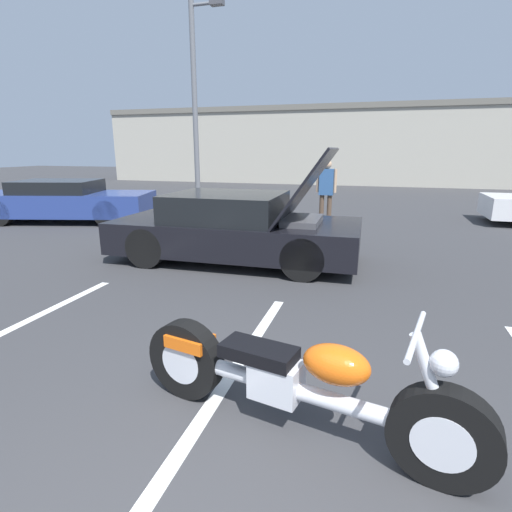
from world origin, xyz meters
TOP-DOWN VIEW (x-y plane):
  - parking_stripe_middle at (-0.47, 1.30)m, footprint 0.12×5.03m
  - far_building at (0.00, 24.15)m, footprint 32.00×4.20m
  - light_pole at (-5.47, 12.32)m, footprint 1.21×0.28m
  - motorcycle at (0.21, 1.38)m, footprint 2.55×0.86m
  - show_car_hood_open at (-1.71, 5.63)m, footprint 4.41×2.01m
  - parked_car_left_row at (-7.72, 8.13)m, footprint 4.97×2.88m
  - spectator_by_show_car at (-0.58, 9.42)m, footprint 0.52×0.23m

SIDE VIEW (x-z plane):
  - parking_stripe_middle at x=-0.47m, z-range 0.00..0.01m
  - motorcycle at x=0.21m, z-range -0.09..0.87m
  - parked_car_left_row at x=-7.72m, z-range 0.00..1.15m
  - show_car_hood_open at x=-1.71m, z-range -0.40..1.61m
  - spectator_by_show_car at x=-0.58m, z-range 0.17..1.89m
  - far_building at x=0.00m, z-range 0.14..4.54m
  - light_pole at x=-5.47m, z-range 0.37..7.03m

